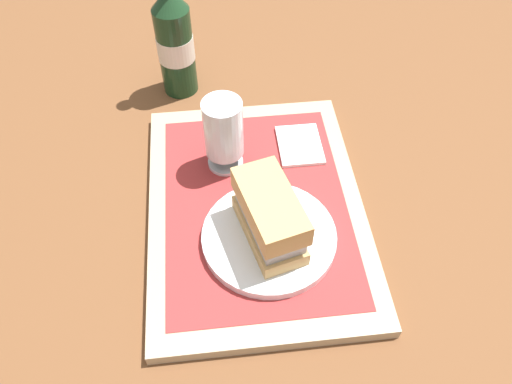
{
  "coord_description": "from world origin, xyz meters",
  "views": [
    {
      "loc": [
        -0.46,
        0.05,
        0.63
      ],
      "look_at": [
        0.0,
        0.0,
        0.05
      ],
      "focal_mm": 35.7,
      "sensor_mm": 36.0,
      "label": 1
    }
  ],
  "objects_px": {
    "plate": "(269,237)",
    "sandwich": "(269,214)",
    "beer_glass": "(224,132)",
    "beer_bottle": "(175,41)"
  },
  "relations": [
    {
      "from": "sandwich",
      "to": "beer_bottle",
      "type": "bearing_deg",
      "value": 3.21
    },
    {
      "from": "beer_glass",
      "to": "beer_bottle",
      "type": "xyz_separation_m",
      "value": [
        0.22,
        0.07,
        0.01
      ]
    },
    {
      "from": "beer_glass",
      "to": "beer_bottle",
      "type": "relative_size",
      "value": 0.47
    },
    {
      "from": "sandwich",
      "to": "beer_glass",
      "type": "height_order",
      "value": "beer_glass"
    },
    {
      "from": "plate",
      "to": "beer_glass",
      "type": "bearing_deg",
      "value": 18.27
    },
    {
      "from": "sandwich",
      "to": "beer_glass",
      "type": "bearing_deg",
      "value": 3.82
    },
    {
      "from": "plate",
      "to": "sandwich",
      "type": "bearing_deg",
      "value": 14.52
    },
    {
      "from": "beer_bottle",
      "to": "beer_glass",
      "type": "bearing_deg",
      "value": -162.69
    },
    {
      "from": "sandwich",
      "to": "beer_bottle",
      "type": "relative_size",
      "value": 0.53
    },
    {
      "from": "beer_glass",
      "to": "plate",
      "type": "bearing_deg",
      "value": -161.73
    }
  ]
}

